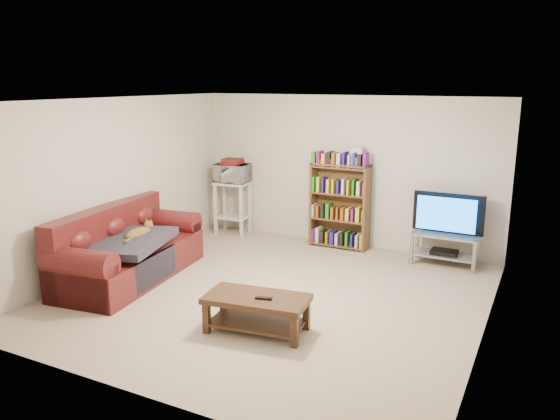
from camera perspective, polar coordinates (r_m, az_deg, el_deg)
The scene contains 19 objects.
floor at distance 6.94m, azimuth -0.77°, elevation -8.84°, with size 5.00×5.00×0.00m, color tan.
ceiling at distance 6.42m, azimuth -0.84°, elevation 11.39°, with size 5.00×5.00×0.00m, color white.
wall_back at distance 8.82m, azimuth 6.79°, elevation 4.03°, with size 5.00×5.00×0.00m, color silver.
wall_front at distance 4.59m, azimuth -15.53°, elevation -5.23°, with size 5.00×5.00×0.00m, color silver.
wall_left at distance 8.03m, azimuth -16.83°, elevation 2.60°, with size 5.00×5.00×0.00m, color silver.
wall_right at distance 5.88m, azimuth 21.33°, elevation -1.59°, with size 5.00×5.00×0.00m, color silver.
sofa at distance 7.70m, azimuth -15.87°, elevation -4.42°, with size 1.27×2.39×0.97m.
blanket at distance 7.40m, azimuth -15.46°, elevation -3.26°, with size 0.88×1.14×0.10m, color #302D38.
cat at distance 7.55m, azimuth -14.60°, elevation -2.40°, with size 0.25×0.62×0.19m, color brown, non-canonical shape.
coffee_table at distance 5.90m, azimuth -2.44°, elevation -10.08°, with size 1.16×0.69×0.40m.
remote at distance 5.77m, azimuth -1.71°, elevation -9.19°, with size 0.18×0.05×0.02m, color black.
tv_stand at distance 8.26m, azimuth 16.85°, elevation -3.40°, with size 0.94×0.43×0.47m.
television at distance 8.15m, azimuth 17.06°, elevation -0.44°, with size 1.01×0.13×0.58m, color black.
dvd_player at distance 8.30m, azimuth 16.79°, elevation -4.25°, with size 0.37×0.26×0.06m, color black.
bookshelf at distance 8.71m, azimuth 6.24°, elevation 0.55°, with size 0.94×0.29×1.36m.
shelf_clutter at distance 8.55m, azimuth 7.01°, elevation 5.48°, with size 0.69×0.21×0.28m.
microwave_stand at distance 9.48m, azimuth -4.97°, elevation 0.96°, with size 0.61×0.46×0.92m.
microwave at distance 9.38m, azimuth -5.03°, elevation 3.87°, with size 0.57×0.38×0.31m, color silver.
game_boxes at distance 9.36m, azimuth -5.05°, elevation 4.96°, with size 0.33×0.29×0.05m, color maroon.
Camera 1 is at (2.99, -5.68, 2.63)m, focal length 35.00 mm.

